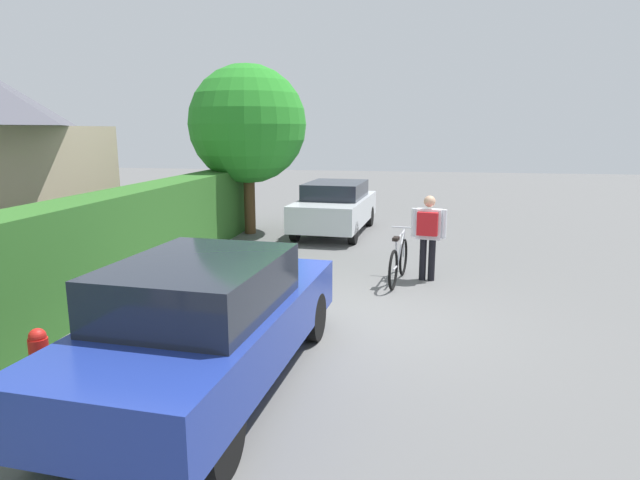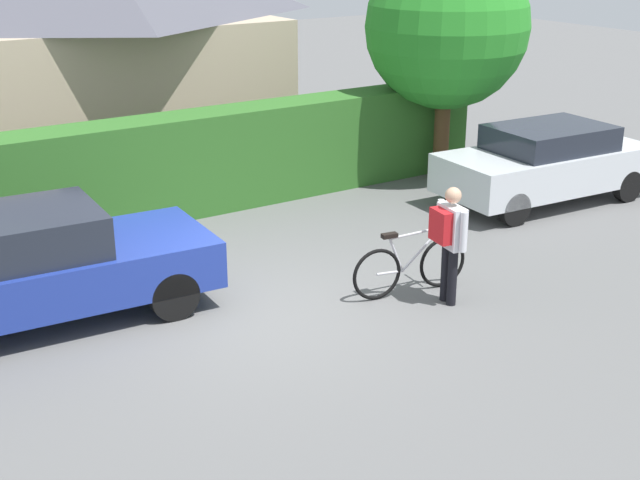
{
  "view_description": "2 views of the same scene",
  "coord_description": "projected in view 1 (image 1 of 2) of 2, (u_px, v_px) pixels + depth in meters",
  "views": [
    {
      "loc": [
        -7.79,
        -0.85,
        2.84
      ],
      "look_at": [
        1.76,
        0.87,
        0.84
      ],
      "focal_mm": 30.03,
      "sensor_mm": 36.0,
      "label": 1
    },
    {
      "loc": [
        -5.1,
        -9.22,
        4.92
      ],
      "look_at": [
        0.97,
        -0.05,
        0.86
      ],
      "focal_mm": 48.99,
      "sensor_mm": 36.0,
      "label": 2
    }
  ],
  "objects": [
    {
      "name": "ground_plane",
      "position": [
        355.0,
        318.0,
        8.23
      ],
      "size": [
        60.0,
        60.0,
        0.0
      ],
      "primitive_type": "plane",
      "color": "#5B5B5B"
    },
    {
      "name": "bicycle",
      "position": [
        399.0,
        261.0,
        10.09
      ],
      "size": [
        1.78,
        0.5,
        0.98
      ],
      "color": "black",
      "rests_on": "ground"
    },
    {
      "name": "hedge_row",
      "position": [
        91.0,
        251.0,
        8.81
      ],
      "size": [
        14.5,
        0.9,
        1.76
      ],
      "primitive_type": "cube",
      "color": "#2E6324",
      "rests_on": "ground"
    },
    {
      "name": "fire_hydrant",
      "position": [
        40.0,
        364.0,
        5.64
      ],
      "size": [
        0.2,
        0.2,
        0.81
      ],
      "color": "red",
      "rests_on": "ground"
    },
    {
      "name": "parked_car_near",
      "position": [
        209.0,
        320.0,
        5.9
      ],
      "size": [
        4.61,
        2.06,
        1.51
      ],
      "color": "navy",
      "rests_on": "ground"
    },
    {
      "name": "person_rider",
      "position": [
        428.0,
        230.0,
        10.07
      ],
      "size": [
        0.41,
        0.65,
        1.63
      ],
      "color": "black",
      "rests_on": "ground"
    },
    {
      "name": "parked_car_far",
      "position": [
        335.0,
        206.0,
        14.9
      ],
      "size": [
        4.12,
        1.97,
        1.42
      ],
      "color": "silver",
      "rests_on": "ground"
    },
    {
      "name": "tree_kerbside",
      "position": [
        248.0,
        125.0,
        14.39
      ],
      "size": [
        3.17,
        3.17,
        4.57
      ],
      "color": "brown",
      "rests_on": "ground"
    }
  ]
}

